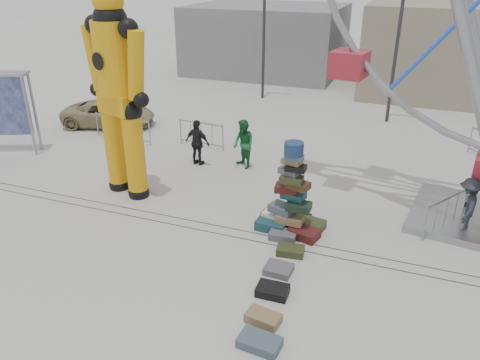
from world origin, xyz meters
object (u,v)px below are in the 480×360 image
at_px(lamp_post_left, 266,15).
at_px(suitcase_tower, 291,206).
at_px(pedestrian_grey, 468,206).
at_px(barricade_dummy_c, 201,135).
at_px(barricade_wheel_front, 446,213).
at_px(lamp_post_right, 402,25).
at_px(crash_test_dummy, 118,88).
at_px(steamer_trunk, 277,219).
at_px(pedestrian_black, 198,143).
at_px(barricade_dummy_b, 127,132).
at_px(pedestrian_red, 128,161).
at_px(parked_suv, 109,114).
at_px(barricade_dummy_a, 113,128).
at_px(pedestrian_green, 244,144).

xyz_separation_m(lamp_post_left, suitcase_tower, (5.17, -13.44, -3.72)).
bearing_deg(pedestrian_grey, barricade_dummy_c, -102.87).
bearing_deg(barricade_wheel_front, barricade_dummy_c, 102.18).
distance_m(lamp_post_right, pedestrian_grey, 10.82).
relative_size(lamp_post_left, crash_test_dummy, 1.19).
bearing_deg(steamer_trunk, barricade_dummy_c, 145.70).
bearing_deg(pedestrian_black, barricade_dummy_b, -4.61).
height_order(pedestrian_red, pedestrian_grey, pedestrian_red).
height_order(crash_test_dummy, parked_suv, crash_test_dummy).
bearing_deg(barricade_dummy_a, suitcase_tower, -15.32).
bearing_deg(pedestrian_red, crash_test_dummy, -88.82).
distance_m(barricade_dummy_c, pedestrian_green, 2.76).
xyz_separation_m(lamp_post_left, crash_test_dummy, (-0.56, -12.99, -0.93)).
bearing_deg(pedestrian_red, pedestrian_grey, -23.39).
height_order(pedestrian_green, pedestrian_grey, pedestrian_green).
bearing_deg(lamp_post_left, parked_suv, -126.18).
height_order(pedestrian_red, pedestrian_black, pedestrian_red).
bearing_deg(barricade_dummy_c, lamp_post_right, 45.82).
bearing_deg(pedestrian_black, parked_suv, -16.03).
bearing_deg(barricade_wheel_front, lamp_post_left, 71.21).
distance_m(barricade_dummy_a, parked_suv, 2.08).
height_order(barricade_dummy_b, barricade_wheel_front, same).
relative_size(steamer_trunk, pedestrian_black, 0.48).
height_order(barricade_dummy_b, pedestrian_green, pedestrian_green).
distance_m(barricade_dummy_a, barricade_dummy_b, 0.90).
bearing_deg(barricade_dummy_b, barricade_dummy_c, 4.57).
xyz_separation_m(barricade_dummy_c, parked_suv, (-5.27, 1.04, 0.04)).
height_order(barricade_dummy_a, pedestrian_black, pedestrian_black).
bearing_deg(steamer_trunk, pedestrian_black, 153.39).
relative_size(lamp_post_right, crash_test_dummy, 1.19).
bearing_deg(barricade_dummy_c, pedestrian_red, -96.17).
height_order(barricade_dummy_c, pedestrian_grey, pedestrian_grey).
bearing_deg(pedestrian_green, barricade_wheel_front, 21.14).
bearing_deg(barricade_dummy_b, lamp_post_left, 60.70).
xyz_separation_m(crash_test_dummy, barricade_dummy_c, (0.52, 4.69, -3.00)).
height_order(barricade_dummy_a, barricade_wheel_front, same).
xyz_separation_m(lamp_post_left, pedestrian_green, (2.33, -9.66, -3.56)).
bearing_deg(pedestrian_green, barricade_dummy_a, -148.58).
bearing_deg(barricade_dummy_b, barricade_dummy_a, 151.64).
distance_m(crash_test_dummy, parked_suv, 8.01).
xyz_separation_m(crash_test_dummy, steamer_trunk, (5.28, -0.33, -3.35)).
xyz_separation_m(barricade_wheel_front, pedestrian_red, (-10.12, -0.66, 0.38)).
distance_m(lamp_post_right, barricade_dummy_a, 13.51).
height_order(barricade_dummy_b, pedestrian_black, pedestrian_black).
distance_m(barricade_wheel_front, pedestrian_grey, 0.60).
xyz_separation_m(lamp_post_right, pedestrian_red, (-7.80, -10.54, -3.56)).
xyz_separation_m(pedestrian_red, parked_suv, (-4.51, 5.28, -0.34)).
xyz_separation_m(barricade_dummy_a, barricade_dummy_c, (3.92, 0.55, 0.00)).
distance_m(lamp_post_right, lamp_post_left, 7.28).
xyz_separation_m(barricade_dummy_a, pedestrian_green, (6.29, -0.81, 0.37)).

